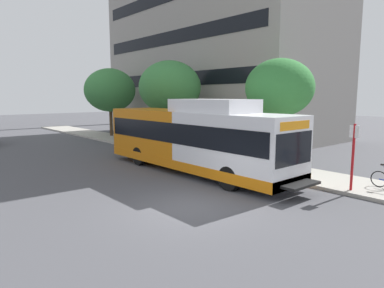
{
  "coord_description": "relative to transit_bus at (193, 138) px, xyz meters",
  "views": [
    {
      "loc": [
        -7.25,
        -8.57,
        3.79
      ],
      "look_at": [
        2.88,
        3.21,
        1.6
      ],
      "focal_mm": 31.88,
      "sensor_mm": 36.0,
      "label": 1
    }
  ],
  "objects": [
    {
      "name": "sidewalk_curb",
      "position": [
        3.24,
        1.87,
        -1.63
      ],
      "size": [
        3.0,
        56.0,
        0.14
      ],
      "primitive_type": "cube",
      "color": "#A8A399",
      "rests_on": "ground"
    },
    {
      "name": "street_tree_mid_block",
      "position": [
        3.96,
        7.15,
        2.7
      ],
      "size": [
        4.46,
        4.46,
        6.17
      ],
      "color": "#4C3823",
      "rests_on": "sidewalk_curb"
    },
    {
      "name": "transit_bus",
      "position": [
        0.0,
        0.0,
        0.0
      ],
      "size": [
        2.58,
        12.25,
        3.65
      ],
      "color": "white",
      "rests_on": "ground"
    },
    {
      "name": "ground_plane",
      "position": [
        -3.76,
        3.87,
        -1.7
      ],
      "size": [
        120.0,
        120.0,
        0.0
      ],
      "primitive_type": "plane",
      "color": "#4C4C51"
    },
    {
      "name": "bus_stop_sign_pole",
      "position": [
        2.16,
        -6.93,
        -0.05
      ],
      "size": [
        0.1,
        0.36,
        2.6
      ],
      "color": "red",
      "rests_on": "sidewalk_curb"
    },
    {
      "name": "street_tree_near_stop",
      "position": [
        4.34,
        -1.92,
        2.51
      ],
      "size": [
        3.59,
        3.59,
        5.61
      ],
      "color": "#4C3823",
      "rests_on": "sidewalk_curb"
    },
    {
      "name": "lattice_comm_tower",
      "position": [
        11.75,
        29.33,
        9.17
      ],
      "size": [
        1.1,
        1.1,
        32.39
      ],
      "color": "#B7B7BC",
      "rests_on": "ground"
    },
    {
      "name": "street_tree_far_block",
      "position": [
        3.89,
        16.16,
        2.62
      ],
      "size": [
        4.63,
        4.63,
        6.15
      ],
      "color": "#4C3823",
      "rests_on": "sidewalk_curb"
    }
  ]
}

